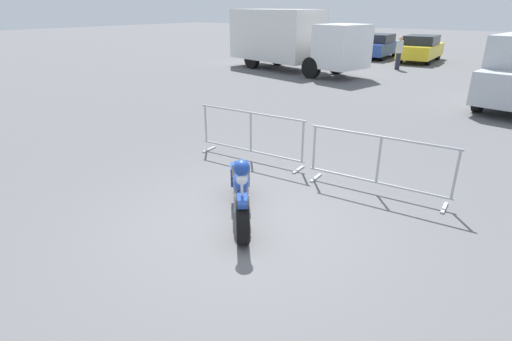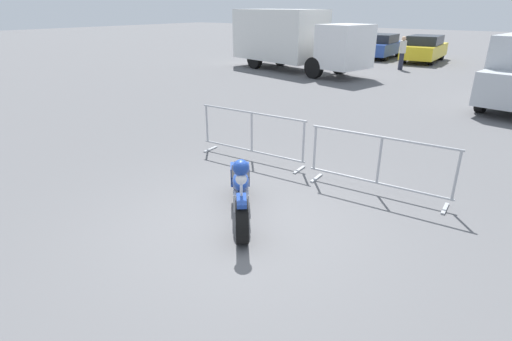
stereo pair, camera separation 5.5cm
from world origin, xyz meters
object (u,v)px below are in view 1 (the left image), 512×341
motorcycle (241,189)px  crowd_barrier_far (378,164)px  parked_car_tan (305,41)px  box_truck (288,38)px  parked_car_blue (378,46)px  parked_car_red (340,44)px  parked_car_yellow (421,48)px  pedestrian (399,52)px  crowd_barrier_near (251,135)px

motorcycle → crowd_barrier_far: 2.54m
crowd_barrier_far → parked_car_tan: 23.90m
crowd_barrier_far → box_truck: bearing=128.4°
parked_car_tan → parked_car_blue: bearing=-96.1°
parked_car_red → parked_car_blue: parked_car_blue is taller
parked_car_yellow → pedestrian: (0.01, -4.10, 0.15)m
crowd_barrier_far → parked_car_yellow: (-4.73, 19.46, 0.21)m
parked_car_tan → pedestrian: 9.56m
crowd_barrier_far → pedestrian: size_ratio=1.52×
box_truck → parked_car_yellow: size_ratio=1.74×
box_truck → parked_car_tan: 9.22m
parked_car_red → pedestrian: pedestrian is taller
crowd_barrier_far → pedestrian: 16.07m
box_truck → parked_car_red: bearing=109.4°
parked_car_red → pedestrian: (5.57, -4.64, 0.22)m
parked_car_red → pedestrian: size_ratio=2.45×
box_truck → parked_car_tan: (-3.82, 8.35, -0.88)m
parked_car_blue → parked_car_red: bearing=81.3°
parked_car_tan → parked_car_blue: size_ratio=1.01×
parked_car_blue → pedestrian: size_ratio=2.64×
motorcycle → parked_car_tan: parked_car_tan is taller
crowd_barrier_near → motorcycle: bearing=-56.3°
crowd_barrier_far → parked_car_tan: (-13.07, 20.01, 0.20)m
parked_car_tan → parked_car_yellow: parked_car_yellow is taller
crowd_barrier_near → parked_car_tan: bearing=117.1°
parked_car_yellow → parked_car_red: bearing=81.1°
crowd_barrier_near → crowd_barrier_far: size_ratio=1.00×
parked_car_blue → pedestrian: bearing=-150.8°
crowd_barrier_near → parked_car_red: size_ratio=0.62×
motorcycle → parked_car_yellow: bearing=148.5°
motorcycle → parked_car_red: (-8.88, 22.11, 0.24)m
crowd_barrier_far → parked_car_yellow: size_ratio=0.56×
parked_car_tan → parked_car_yellow: 8.36m
pedestrian → box_truck: bearing=103.7°
motorcycle → parked_car_red: bearing=161.6°
crowd_barrier_near → pedestrian: pedestrian is taller
crowd_barrier_near → parked_car_yellow: parked_car_yellow is taller
pedestrian → parked_car_tan: bearing=35.4°
box_truck → parked_car_tan: box_truck is taller
pedestrian → crowd_barrier_near: bearing=161.5°
crowd_barrier_near → pedestrian: bearing=97.1°
parked_car_blue → motorcycle: bearing=-167.7°
crowd_barrier_near → parked_car_tan: parked_car_tan is taller
parked_car_yellow → crowd_barrier_far: bearing=-169.7°
crowd_barrier_far → parked_car_yellow: parked_car_yellow is taller
box_truck → parked_car_yellow: 9.06m
parked_car_red → crowd_barrier_near: bearing=-162.8°
box_truck → parked_car_blue: box_truck is taller
crowd_barrier_far → pedestrian: pedestrian is taller
box_truck → pedestrian: (4.53, 3.70, -0.72)m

